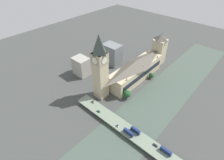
# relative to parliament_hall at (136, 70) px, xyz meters

# --- Properties ---
(ground_plane) EXTENTS (600.00, 600.00, 0.00)m
(ground_plane) POSITION_rel_parliament_hall_xyz_m (-15.20, 8.00, -15.12)
(ground_plane) COLOR #424442
(river_water) EXTENTS (54.12, 360.00, 0.30)m
(river_water) POSITION_rel_parliament_hall_xyz_m (-48.26, 8.00, -14.97)
(river_water) COLOR #47564C
(river_water) RESTS_ON ground_plane
(parliament_hall) EXTENTS (24.87, 95.36, 30.46)m
(parliament_hall) POSITION_rel_parliament_hall_xyz_m (0.00, 0.00, 0.00)
(parliament_hall) COLOR #C1B28E
(parliament_hall) RESTS_ON ground_plane
(clock_tower) EXTENTS (15.10, 15.10, 82.23)m
(clock_tower) POSITION_rel_parliament_hall_xyz_m (10.93, 58.60, 28.43)
(clock_tower) COLOR #C1B28E
(clock_tower) RESTS_ON ground_plane
(victoria_tower) EXTENTS (17.72, 17.72, 51.56)m
(victoria_tower) POSITION_rel_parliament_hall_xyz_m (0.05, -60.54, 8.66)
(victoria_tower) COLOR #C1B28E
(victoria_tower) RESTS_ON ground_plane
(road_bridge) EXTENTS (140.24, 14.80, 4.60)m
(road_bridge) POSITION_rel_parliament_hall_xyz_m (-48.26, 80.93, -11.42)
(road_bridge) COLOR #5D6A59
(road_bridge) RESTS_ON ground_plane
(double_decker_bus_lead) EXTENTS (10.40, 2.62, 4.78)m
(double_decker_bus_lead) POSITION_rel_parliament_hall_xyz_m (-56.28, 78.03, -7.88)
(double_decker_bus_lead) COLOR navy
(double_decker_bus_lead) RESTS_ON road_bridge
(double_decker_bus_mid) EXTENTS (11.41, 2.61, 4.67)m
(double_decker_bus_mid) POSITION_rel_parliament_hall_xyz_m (-52.54, 84.37, -7.94)
(double_decker_bus_mid) COLOR navy
(double_decker_bus_mid) RESTS_ON road_bridge
(double_decker_bus_rear) EXTENTS (11.14, 2.49, 4.59)m
(double_decker_bus_rear) POSITION_rel_parliament_hall_xyz_m (-89.25, 77.67, -7.99)
(double_decker_bus_rear) COLOR navy
(double_decker_bus_rear) RESTS_ON road_bridge
(car_northbound_lead) EXTENTS (4.75, 1.79, 1.32)m
(car_northbound_lead) POSITION_rel_parliament_hall_xyz_m (-78.87, 77.87, -9.84)
(car_northbound_lead) COLOR black
(car_northbound_lead) RESTS_ON road_bridge
(car_northbound_mid) EXTENTS (3.89, 1.86, 1.39)m
(car_northbound_mid) POSITION_rel_parliament_hall_xyz_m (-38.19, 84.56, -9.82)
(car_northbound_mid) COLOR silver
(car_northbound_mid) RESTS_ON road_bridge
(car_northbound_tail) EXTENTS (4.48, 1.77, 1.38)m
(car_northbound_tail) POSITION_rel_parliament_hall_xyz_m (-9.80, 83.87, -9.82)
(car_northbound_tail) COLOR #2D5638
(car_northbound_tail) RESTS_ON road_bridge
(car_southbound_lead) EXTENTS (4.62, 1.84, 1.35)m
(car_southbound_lead) POSITION_rel_parliament_hall_xyz_m (6.29, 78.00, -9.84)
(car_southbound_lead) COLOR slate
(car_southbound_lead) RESTS_ON road_bridge
(city_block_west) EXTENTS (22.80, 17.95, 27.02)m
(city_block_west) POSITION_rel_parliament_hall_xyz_m (65.85, 44.08, -1.61)
(city_block_west) COLOR #A39E93
(city_block_west) RESTS_ON ground_plane
(city_block_center) EXTENTS (27.63, 19.48, 32.63)m
(city_block_center) POSITION_rel_parliament_hall_xyz_m (52.88, -8.69, 1.20)
(city_block_center) COLOR slate
(city_block_center) RESTS_ON ground_plane
(tree_embankment_near) EXTENTS (7.36, 7.36, 8.81)m
(tree_embankment_near) POSITION_rel_parliament_hall_xyz_m (-16.73, -15.29, -10.00)
(tree_embankment_near) COLOR brown
(tree_embankment_near) RESTS_ON ground_plane
(tree_embankment_mid) EXTENTS (9.46, 9.46, 12.02)m
(tree_embankment_mid) POSITION_rel_parliament_hall_xyz_m (-16.69, 41.09, -7.84)
(tree_embankment_mid) COLOR brown
(tree_embankment_mid) RESTS_ON ground_plane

